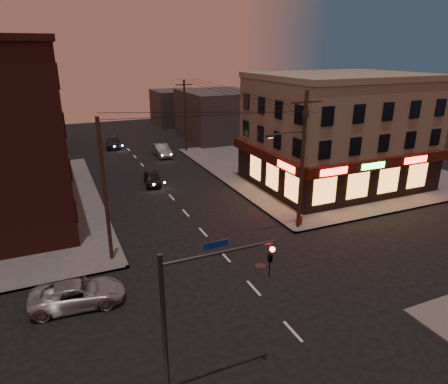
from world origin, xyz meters
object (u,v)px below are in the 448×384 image
suv_cross (78,294)px  sedan_mid (162,150)px  sedan_far (113,142)px  fire_hydrant (301,219)px  sedan_near (152,178)px

suv_cross → sedan_mid: sedan_mid is taller
suv_cross → sedan_far: size_ratio=1.00×
sedan_far → fire_hydrant: 33.44m
suv_cross → sedan_mid: size_ratio=1.05×
fire_hydrant → sedan_near: bearing=118.7°
suv_cross → fire_hydrant: 16.74m
suv_cross → sedan_near: bearing=-19.6°
sedan_near → suv_cross: bearing=-108.2°
sedan_near → sedan_far: 17.97m
sedan_near → sedan_far: bearing=100.1°
sedan_mid → sedan_far: sedan_mid is taller
suv_cross → sedan_mid: 31.18m
sedan_near → sedan_mid: sedan_mid is taller
sedan_near → fire_hydrant: sedan_near is taller
sedan_near → sedan_mid: size_ratio=0.84×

